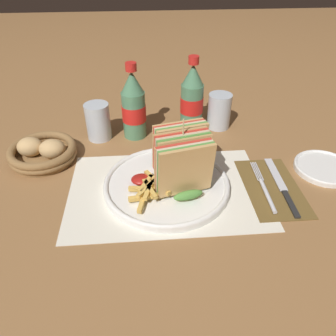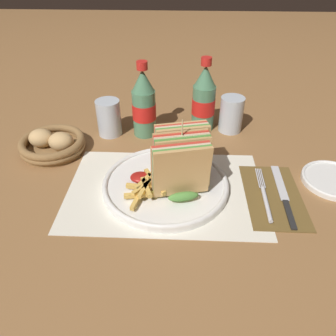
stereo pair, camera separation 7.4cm
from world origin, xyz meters
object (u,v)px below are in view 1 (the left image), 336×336
Objects in this scene: coke_bottle_near at (134,106)px; plate_main at (169,184)px; knife at (282,186)px; side_saucer at (324,167)px; fork at (265,190)px; glass_far at (98,122)px; club_sandwich at (182,159)px; glass_near at (219,111)px; bread_basket at (43,152)px; coke_bottle_far at (192,98)px.

plate_main is at bearing -72.63° from coke_bottle_near.
knife is 0.14m from side_saucer.
glass_far is at bearing 146.70° from fork.
club_sandwich is 0.24m from knife.
side_saucer is at bearing -19.71° from glass_far.
plate_main is 0.21m from fork.
bread_basket is (-0.48, -0.13, -0.03)m from glass_near.
knife is at bearing -5.03° from plate_main.
fork is at bearing -9.89° from plate_main.
coke_bottle_near is 2.06× the size of glass_far.
coke_bottle_near is 0.11m from glass_far.
club_sandwich is 0.31m from glass_far.
glass_far reaches higher than side_saucer.
coke_bottle_far reaches higher than club_sandwich.
club_sandwich reaches higher than plate_main.
plate_main is 2.82× the size of glass_near.
coke_bottle_far is 1.24× the size of bread_basket.
plate_main is at bearing -53.51° from glass_far.
club_sandwich is 0.28m from coke_bottle_far.
bread_basket is at bearing -164.23° from glass_near.
glass_near is (-0.09, 0.29, 0.04)m from knife.
coke_bottle_far reaches higher than side_saucer.
fork is at bearing -12.07° from club_sandwich.
fork is at bearing -68.78° from coke_bottle_far.
fork is at bearing -159.45° from knife.
coke_bottle_near is 1.00× the size of coke_bottle_far.
plate_main is 0.34m from bread_basket.
bread_basket is (-0.23, -0.10, -0.07)m from coke_bottle_near.
side_saucer is at bearing 24.96° from fork.
glass_far is at bearing -170.55° from coke_bottle_far.
club_sandwich reaches higher than fork.
coke_bottle_far is 0.27m from glass_far.
coke_bottle_near is at bearing -166.68° from coke_bottle_far.
side_saucer is (0.21, -0.23, -0.04)m from glass_near.
plate_main is 1.61× the size of fork.
plate_main is 1.37× the size of coke_bottle_far.
fork reaches higher than knife.
glass_far reaches higher than knife.
fork is at bearing -44.03° from coke_bottle_near.
side_saucer is (0.17, 0.07, -0.00)m from fork.
club_sandwich is at bearing 169.85° from fork.
bread_basket is at bearing 166.10° from knife.
knife is 0.35m from coke_bottle_far.
knife is (0.25, -0.02, -0.00)m from plate_main.
bread_basket reaches higher than knife.
glass_near is at bearing 58.07° from plate_main.
fork is at bearing -35.22° from glass_far.
coke_bottle_far is at bearing 9.45° from glass_far.
coke_bottle_near reaches higher than fork.
knife is 1.24× the size of bread_basket.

